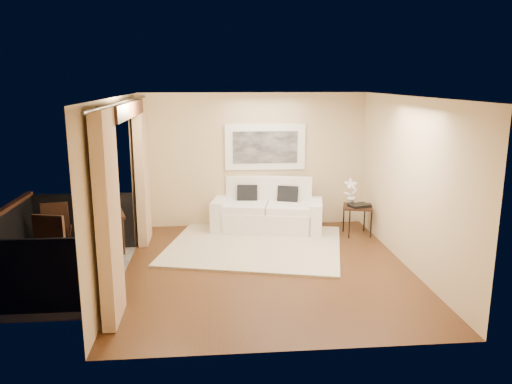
{
  "coord_description": "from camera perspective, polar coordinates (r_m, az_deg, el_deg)",
  "views": [
    {
      "loc": [
        -0.87,
        -7.46,
        2.95
      ],
      "look_at": [
        -0.1,
        0.91,
        1.05
      ],
      "focal_mm": 35.0,
      "sensor_mm": 36.0,
      "label": 1
    }
  ],
  "objects": [
    {
      "name": "glass_b",
      "position": [
        8.53,
        -15.88,
        -1.81
      ],
      "size": [
        0.06,
        0.06,
        0.12
      ],
      "primitive_type": "cylinder",
      "color": "white",
      "rests_on": "bistro_table"
    },
    {
      "name": "artwork",
      "position": [
        10.07,
        1.05,
        5.16
      ],
      "size": [
        1.62,
        0.07,
        0.92
      ],
      "color": "white",
      "rests_on": "room_shell"
    },
    {
      "name": "balcony_chair_near",
      "position": [
        7.66,
        -22.84,
        -5.89
      ],
      "size": [
        0.57,
        0.58,
        1.09
      ],
      "rotation": [
        0.0,
        0.0,
        -0.26
      ],
      "color": "black",
      "rests_on": "balcony"
    },
    {
      "name": "floor",
      "position": [
        8.07,
        1.33,
        -8.71
      ],
      "size": [
        5.0,
        5.0,
        0.0
      ],
      "primitive_type": "plane",
      "color": "#502E17",
      "rests_on": "ground"
    },
    {
      "name": "vase",
      "position": [
        8.3,
        -17.48,
        -2.09
      ],
      "size": [
        0.04,
        0.04,
        0.18
      ],
      "primitive_type": "cylinder",
      "color": "white",
      "rests_on": "bistro_table"
    },
    {
      "name": "ice_bucket",
      "position": [
        8.61,
        -17.89,
        -1.54
      ],
      "size": [
        0.18,
        0.18,
        0.2
      ],
      "primitive_type": "cylinder",
      "color": "silver",
      "rests_on": "bistro_table"
    },
    {
      "name": "tray",
      "position": [
        9.73,
        11.72,
        -1.5
      ],
      "size": [
        0.45,
        0.38,
        0.05
      ],
      "primitive_type": "cube",
      "rotation": [
        0.0,
        0.0,
        0.31
      ],
      "color": "black",
      "rests_on": "side_table"
    },
    {
      "name": "balcony",
      "position": [
        8.32,
        -22.13,
        -7.7
      ],
      "size": [
        1.81,
        2.6,
        1.17
      ],
      "color": "#605B56",
      "rests_on": "ground"
    },
    {
      "name": "bistro_table",
      "position": [
        8.54,
        -17.25,
        -2.86
      ],
      "size": [
        0.86,
        0.86,
        0.82
      ],
      "rotation": [
        0.0,
        0.0,
        0.29
      ],
      "color": "black",
      "rests_on": "balcony"
    },
    {
      "name": "candle",
      "position": [
        8.6,
        -16.59,
        -1.91
      ],
      "size": [
        0.06,
        0.06,
        0.07
      ],
      "primitive_type": "cylinder",
      "color": "red",
      "rests_on": "bistro_table"
    },
    {
      "name": "balcony_chair_far",
      "position": [
        8.97,
        -21.83,
        -3.57
      ],
      "size": [
        0.5,
        0.5,
        0.98
      ],
      "rotation": [
        0.0,
        0.0,
        3.33
      ],
      "color": "black",
      "rests_on": "balcony"
    },
    {
      "name": "room_shell",
      "position": [
        7.58,
        -15.0,
        9.07
      ],
      "size": [
        5.0,
        6.4,
        5.0
      ],
      "color": "white",
      "rests_on": "ground"
    },
    {
      "name": "glass_a",
      "position": [
        8.44,
        -16.6,
        -2.0
      ],
      "size": [
        0.06,
        0.06,
        0.12
      ],
      "primitive_type": "cylinder",
      "color": "silver",
      "rests_on": "bistro_table"
    },
    {
      "name": "orchid",
      "position": [
        9.82,
        10.8,
        0.05
      ],
      "size": [
        0.28,
        0.2,
        0.51
      ],
      "primitive_type": "imported",
      "rotation": [
        0.0,
        0.0,
        0.08
      ],
      "color": "white",
      "rests_on": "side_table"
    },
    {
      "name": "side_table",
      "position": [
        9.8,
        11.54,
        -1.89
      ],
      "size": [
        0.63,
        0.63,
        0.57
      ],
      "rotation": [
        0.0,
        0.0,
        -0.23
      ],
      "color": "black",
      "rests_on": "floor"
    },
    {
      "name": "sofa",
      "position": [
        9.96,
        1.34,
        -2.31
      ],
      "size": [
        2.28,
        1.34,
        1.03
      ],
      "rotation": [
        0.0,
        0.0,
        -0.21
      ],
      "color": "white",
      "rests_on": "floor"
    },
    {
      "name": "rug",
      "position": [
        9.08,
        -0.15,
        -6.09
      ],
      "size": [
        3.59,
        3.3,
        0.04
      ],
      "primitive_type": "cube",
      "rotation": [
        0.0,
        0.0,
        -0.25
      ],
      "color": "beige",
      "rests_on": "floor"
    },
    {
      "name": "curtains",
      "position": [
        7.73,
        -14.35,
        0.29
      ],
      "size": [
        0.16,
        4.8,
        2.64
      ],
      "color": "tan",
      "rests_on": "ground"
    }
  ]
}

